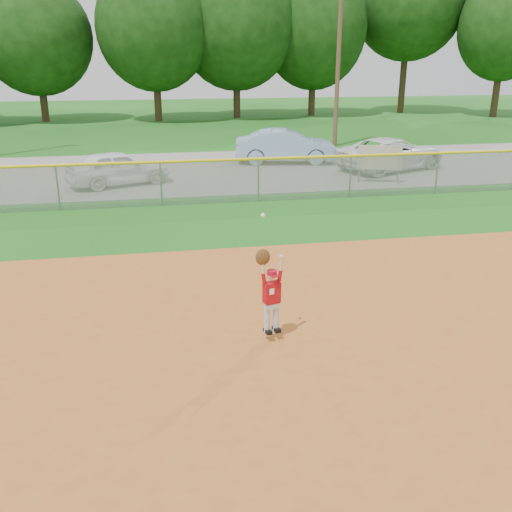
{
  "coord_description": "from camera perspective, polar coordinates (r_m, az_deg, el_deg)",
  "views": [
    {
      "loc": [
        -0.3,
        -9.13,
        4.85
      ],
      "look_at": [
        1.64,
        1.31,
        1.1
      ],
      "focal_mm": 40.0,
      "sensor_mm": 36.0,
      "label": 1
    }
  ],
  "objects": [
    {
      "name": "car_blue",
      "position": [
        27.27,
        3.02,
        10.9
      ],
      "size": [
        4.93,
        2.45,
        1.55
      ],
      "primitive_type": "imported",
      "rotation": [
        0.0,
        0.0,
        1.39
      ],
      "color": "#7CA1B9",
      "rests_on": "parking_strip"
    },
    {
      "name": "parking_strip",
      "position": [
        25.6,
        -9.75,
        8.29
      ],
      "size": [
        44.0,
        10.0,
        0.03
      ],
      "primitive_type": "cube",
      "color": "slate",
      "rests_on": "ground"
    },
    {
      "name": "ballplayer",
      "position": [
        9.92,
        1.45,
        -3.53
      ],
      "size": [
        0.52,
        0.27,
        2.2
      ],
      "color": "silver",
      "rests_on": "ground"
    },
    {
      "name": "clay_infield",
      "position": [
        7.81,
        -6.39,
        -18.88
      ],
      "size": [
        24.0,
        16.0,
        0.04
      ],
      "primitive_type": "cube",
      "color": "#A5561D",
      "rests_on": "ground"
    },
    {
      "name": "sponsor_sign",
      "position": [
        23.26,
        12.27,
        9.5
      ],
      "size": [
        1.65,
        0.56,
        1.52
      ],
      "color": "gray",
      "rests_on": "ground"
    },
    {
      "name": "car_white_a",
      "position": [
        23.11,
        -13.63,
        8.58
      ],
      "size": [
        4.26,
        2.95,
        1.35
      ],
      "primitive_type": "imported",
      "rotation": [
        0.0,
        0.0,
        1.95
      ],
      "color": "white",
      "rests_on": "parking_strip"
    },
    {
      "name": "power_lines",
      "position": [
        31.16,
        -8.59,
        18.93
      ],
      "size": [
        19.4,
        0.24,
        9.0
      ],
      "color": "#4C3823",
      "rests_on": "ground"
    },
    {
      "name": "tree_line",
      "position": [
        47.13,
        -9.7,
        22.46
      ],
      "size": [
        62.37,
        13.0,
        14.43
      ],
      "color": "#422D1C",
      "rests_on": "ground"
    },
    {
      "name": "car_white_b",
      "position": [
        26.32,
        13.41,
        9.93
      ],
      "size": [
        5.56,
        4.11,
        1.4
      ],
      "primitive_type": "imported",
      "rotation": [
        0.0,
        0.0,
        1.97
      ],
      "color": "silver",
      "rests_on": "parking_strip"
    },
    {
      "name": "ground",
      "position": [
        10.35,
        -7.7,
        -8.7
      ],
      "size": [
        120.0,
        120.0,
        0.0
      ],
      "primitive_type": "plane",
      "color": "#195A14",
      "rests_on": "ground"
    },
    {
      "name": "outfield_fence",
      "position": [
        19.54,
        -9.49,
        7.47
      ],
      "size": [
        40.06,
        0.1,
        1.55
      ],
      "color": "gray",
      "rests_on": "ground"
    }
  ]
}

